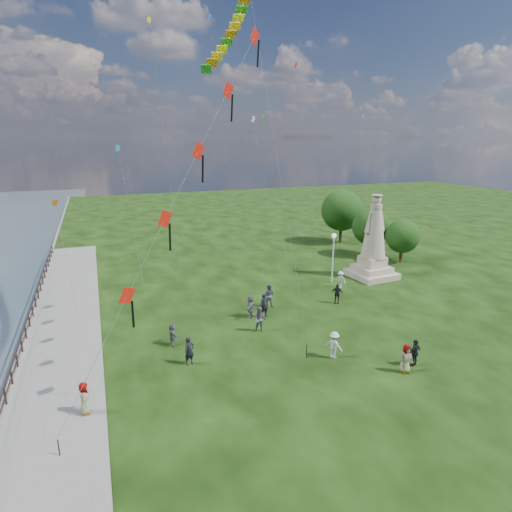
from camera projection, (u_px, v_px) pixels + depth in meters
name	position (u px, v px, depth m)	size (l,w,h in m)	color
waterfront	(40.00, 358.00, 26.95)	(200.00, 200.00, 1.51)	#2F3B47
statue	(373.00, 247.00, 41.71)	(4.31, 4.31, 8.17)	tan
lamppost	(333.00, 247.00, 39.98)	(0.44, 0.44, 4.80)	silver
tree_row	(359.00, 219.00, 51.98)	(5.81, 14.84, 6.92)	#382314
person_0	(189.00, 351.00, 25.90)	(0.66, 0.43, 1.80)	black
person_1	(260.00, 320.00, 30.22)	(0.92, 0.57, 1.90)	#595960
person_2	(334.00, 345.00, 26.69)	(1.13, 0.58, 1.75)	silver
person_3	(415.00, 353.00, 25.75)	(1.01, 0.52, 1.73)	black
person_4	(406.00, 359.00, 25.00)	(0.86, 0.53, 1.77)	#595960
person_5	(172.00, 334.00, 28.37)	(1.44, 0.62, 1.56)	#595960
person_6	(264.00, 306.00, 32.76)	(0.69, 0.45, 1.88)	black
person_7	(269.00, 295.00, 34.85)	(0.94, 0.58, 1.94)	#595960
person_8	(340.00, 280.00, 39.24)	(1.02, 0.52, 1.57)	silver
person_9	(337.00, 294.00, 35.50)	(1.01, 0.51, 1.72)	black
person_10	(85.00, 400.00, 21.14)	(0.83, 0.51, 1.69)	#595960
person_11	(250.00, 306.00, 32.69)	(1.67, 0.72, 1.80)	#595960
red_kite_train	(196.00, 160.00, 22.93)	(12.88, 9.35, 19.75)	black
small_kites	(229.00, 131.00, 42.26)	(31.08, 14.86, 25.18)	teal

